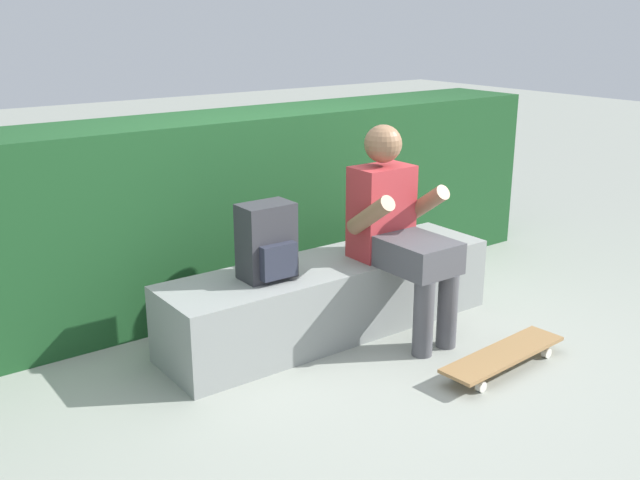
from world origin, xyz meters
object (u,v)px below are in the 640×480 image
skateboard_near_person (503,355)px  person_skater (398,227)px  backpack_on_bench (267,243)px  bench_main (331,296)px

skateboard_near_person → person_skater: bearing=101.1°
backpack_on_bench → skateboard_near_person: bearing=-46.2°
bench_main → person_skater: (0.30, -0.22, 0.41)m
skateboard_near_person → backpack_on_bench: size_ratio=2.03×
person_skater → skateboard_near_person: person_skater is taller
bench_main → person_skater: person_skater is taller
skateboard_near_person → backpack_on_bench: backpack_on_bench is taller
bench_main → backpack_on_bench: size_ratio=5.02×
person_skater → backpack_on_bench: bearing=163.8°
bench_main → backpack_on_bench: (-0.42, -0.01, 0.40)m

